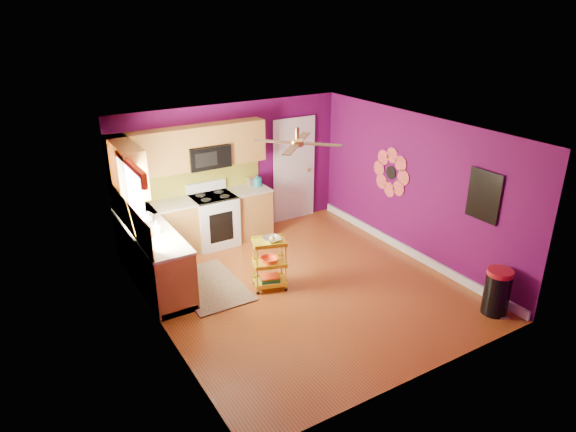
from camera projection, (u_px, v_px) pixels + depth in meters
ground at (303, 286)px, 8.12m from camera, size 5.00×5.00×0.00m
room_envelope at (306, 189)px, 7.50m from camera, size 4.54×5.04×2.52m
lower_cabinets at (179, 238)px, 8.75m from camera, size 2.81×2.31×0.94m
electric_range at (214, 219)px, 9.39m from camera, size 0.76×0.66×1.13m
upper_cabinetry at (171, 155)px, 8.55m from camera, size 2.80×2.30×1.26m
left_window at (132, 188)px, 7.22m from camera, size 0.08×1.35×1.08m
panel_door at (294, 171)px, 10.32m from camera, size 0.95×0.11×2.15m
right_wall_art at (430, 182)px, 8.36m from camera, size 0.04×2.74×1.04m
ceiling_fan at (297, 142)px, 7.40m from camera, size 1.01×1.01×0.26m
shag_rug at (210, 286)px, 8.11m from camera, size 0.94×1.53×0.02m
rolling_cart at (270, 262)px, 7.90m from camera, size 0.58×0.50×0.90m
trash_can at (497, 292)px, 7.30m from camera, size 0.48×0.48×0.69m
teal_kettle at (257, 182)px, 9.70m from camera, size 0.18×0.18×0.21m
toaster at (253, 181)px, 9.69m from camera, size 0.22×0.15×0.18m
soap_bottle_a at (157, 227)px, 7.70m from camera, size 0.08×0.09×0.19m
soap_bottle_b at (148, 217)px, 8.09m from camera, size 0.14×0.14×0.18m
counter_dish at (145, 217)px, 8.25m from camera, size 0.25×0.25×0.06m
counter_cup at (148, 234)px, 7.56m from camera, size 0.13×0.13×0.10m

